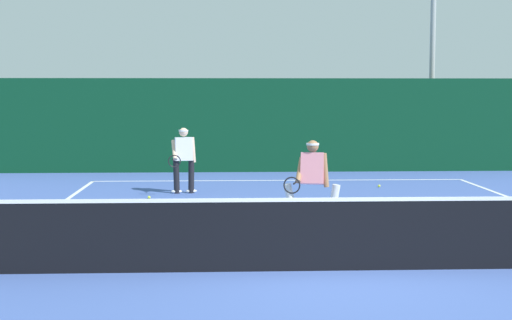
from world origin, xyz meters
TOP-DOWN VIEW (x-y plane):
  - ground_plane at (0.00, 0.00)m, footprint 80.00×80.00m
  - court_line_baseline_far at (0.00, 10.51)m, footprint 10.05×0.10m
  - court_line_service at (0.00, 6.22)m, footprint 8.19×0.10m
  - court_line_centre at (0.00, 3.20)m, footprint 0.10×6.40m
  - tennis_net at (0.00, 0.00)m, footprint 11.01×0.09m
  - player_near at (0.05, 3.26)m, footprint 1.06×0.87m
  - player_far at (-2.45, 7.99)m, footprint 0.64×0.88m
  - tennis_ball at (-3.19, 7.07)m, footprint 0.07×0.07m
  - tennis_ball_extra at (2.43, 8.91)m, footprint 0.07×0.07m
  - back_fence_windscreen at (0.00, 12.76)m, footprint 17.57×0.12m
  - light_pole at (5.31, 14.59)m, footprint 0.55×0.44m

SIDE VIEW (x-z plane):
  - ground_plane at x=0.00m, z-range 0.00..0.00m
  - court_line_baseline_far at x=0.00m, z-range 0.00..0.01m
  - court_line_service at x=0.00m, z-range 0.00..0.01m
  - court_line_centre at x=0.00m, z-range 0.00..0.01m
  - tennis_ball at x=-3.19m, z-range 0.00..0.07m
  - tennis_ball_extra at x=2.43m, z-range 0.00..0.07m
  - tennis_net at x=0.00m, z-range -0.03..1.05m
  - player_near at x=0.05m, z-range 0.07..1.64m
  - player_far at x=-2.45m, z-range 0.07..1.64m
  - back_fence_windscreen at x=0.00m, z-range 0.00..2.81m
  - light_pole at x=5.31m, z-range 0.84..8.03m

